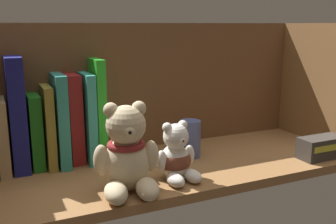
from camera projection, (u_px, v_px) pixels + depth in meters
The scene contains 15 objects.
shelf_board at pixel (176, 169), 87.07cm from camera, with size 83.10×30.05×2.00cm, color olive.
shelf_back_panel at pixel (150, 90), 97.51cm from camera, with size 85.50×1.20×33.01cm, color brown.
shelf_side_panel_right at pixel (323, 88), 100.84cm from camera, with size 1.60×32.45×33.01cm, color olive.
book_1 at pixel (2, 134), 82.12cm from camera, with size 2.18×14.20×15.88cm, color #9E845E.
book_2 at pixel (17, 113), 82.50cm from camera, with size 3.30×12.20×24.35cm, color navy.
book_3 at pixel (35, 130), 84.79cm from camera, with size 2.53×10.76×16.12cm, color #175B15.
book_4 at pixel (47, 125), 85.68cm from camera, with size 1.86×13.00×17.95cm, color olive.
book_5 at pixel (59, 118), 86.47cm from camera, with size 2.35×14.10×20.32cm, color #287E74.
book_6 at pixel (73, 118), 87.78cm from camera, with size 2.93×9.96×20.03cm, color maroon.
book_7 at pixel (86, 116), 88.95cm from camera, with size 1.96×14.09×20.16cm, color teal.
book_8 at pixel (96, 109), 89.63cm from camera, with size 2.06×11.60×23.24cm, color green.
teddy_bear_larger at pixel (127, 155), 71.26cm from camera, with size 12.59×13.00×17.02cm.
teddy_bear_smaller at pixel (176, 157), 77.55cm from camera, with size 8.83×9.32×11.97cm.
pillar_candle at pixel (190, 139), 91.17cm from camera, with size 4.93×4.93×8.77cm, color #4C5B99.
small_product_box at pixel (321, 147), 90.74cm from camera, with size 11.15×5.24×5.02cm.
Camera 1 is at (-35.87, -73.90, 32.62)cm, focal length 41.44 mm.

